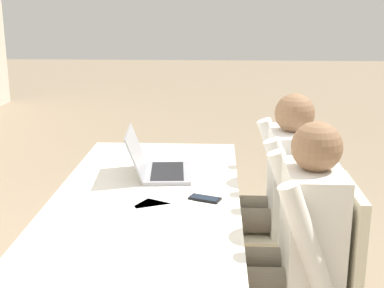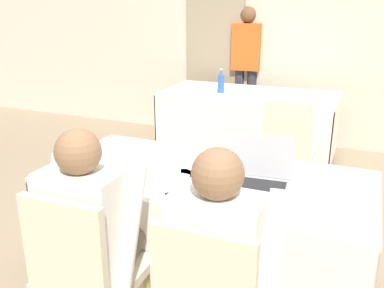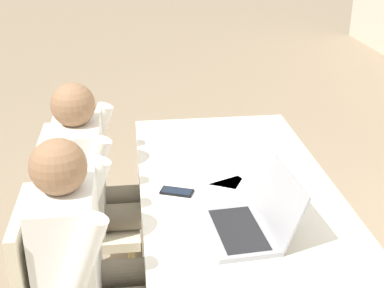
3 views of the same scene
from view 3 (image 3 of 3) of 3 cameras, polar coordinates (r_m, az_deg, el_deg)
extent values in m
cube|color=white|center=(2.35, 5.22, -5.54)|extent=(1.83, 0.87, 0.02)
cube|color=white|center=(2.47, -5.05, -12.34)|extent=(1.83, 0.01, 0.59)
cube|color=white|center=(2.62, 14.31, -10.67)|extent=(1.83, 0.01, 0.59)
cube|color=white|center=(3.28, 1.80, -2.41)|extent=(0.01, 0.87, 0.59)
cube|color=#99999E|center=(2.07, 4.98, -9.28)|extent=(0.37, 0.26, 0.02)
cube|color=black|center=(2.07, 4.99, -9.03)|extent=(0.32, 0.19, 0.00)
cube|color=#99999E|center=(2.06, 9.38, -5.99)|extent=(0.36, 0.11, 0.22)
cube|color=black|center=(2.06, 9.38, -5.99)|extent=(0.32, 0.10, 0.19)
cube|color=black|center=(2.34, -1.61, -5.11)|extent=(0.11, 0.16, 0.01)
cube|color=#192333|center=(2.34, -1.62, -4.99)|extent=(0.10, 0.14, 0.00)
cube|color=white|center=(2.34, 3.46, -5.26)|extent=(0.31, 0.36, 0.00)
cube|color=white|center=(2.50, 2.12, -3.19)|extent=(0.32, 0.36, 0.00)
cylinder|color=tan|center=(2.71, -6.30, -14.28)|extent=(0.04, 0.04, 0.40)
cylinder|color=tan|center=(2.99, -6.44, -10.10)|extent=(0.04, 0.04, 0.40)
cylinder|color=tan|center=(2.73, -13.93, -14.52)|extent=(0.04, 0.04, 0.40)
cylinder|color=tan|center=(3.01, -13.25, -10.36)|extent=(0.04, 0.04, 0.40)
cube|color=beige|center=(2.73, -10.32, -8.46)|extent=(0.44, 0.44, 0.05)
cube|color=beige|center=(2.63, -15.09, -4.00)|extent=(0.40, 0.04, 0.45)
cube|color=beige|center=(2.10, -17.15, -11.97)|extent=(0.40, 0.04, 0.45)
cylinder|color=#665B4C|center=(2.60, -7.67, -7.74)|extent=(0.13, 0.42, 0.13)
cylinder|color=#665B4C|center=(2.75, -7.67, -5.76)|extent=(0.13, 0.42, 0.13)
cylinder|color=#665B4C|center=(2.76, -3.51, -12.62)|extent=(0.10, 0.10, 0.45)
cylinder|color=#665B4C|center=(2.91, -3.75, -10.51)|extent=(0.10, 0.10, 0.45)
cube|color=silver|center=(2.59, -11.89, -3.19)|extent=(0.36, 0.22, 0.52)
cylinder|color=silver|center=(2.40, -11.29, -5.27)|extent=(0.08, 0.26, 0.54)
cylinder|color=silver|center=(2.77, -10.78, -1.03)|extent=(0.08, 0.26, 0.54)
sphere|color=#8C6647|center=(2.45, -12.58, 4.09)|extent=(0.20, 0.20, 0.20)
cylinder|color=#665B4C|center=(2.23, -7.68, -13.71)|extent=(0.13, 0.42, 0.13)
cube|color=white|center=(2.06, -13.09, -11.11)|extent=(0.36, 0.22, 0.52)
cylinder|color=white|center=(1.88, -12.44, -14.57)|extent=(0.08, 0.26, 0.54)
cylinder|color=white|center=(2.23, -11.60, -7.82)|extent=(0.08, 0.26, 0.54)
sphere|color=#8C6647|center=(1.88, -14.08, -2.37)|extent=(0.20, 0.20, 0.20)
camera|label=1|loc=(4.32, -5.55, 20.62)|focal=50.00mm
camera|label=2|loc=(2.04, -60.54, 6.06)|focal=40.00mm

